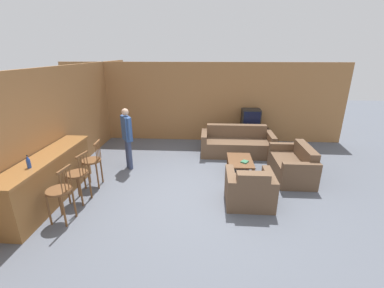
# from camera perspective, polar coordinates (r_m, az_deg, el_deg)

# --- Properties ---
(ground_plane) EXTENTS (24.00, 24.00, 0.00)m
(ground_plane) POSITION_cam_1_polar(r_m,az_deg,el_deg) (5.64, 0.56, -11.16)
(ground_plane) COLOR #565B66
(wall_back) EXTENTS (9.40, 0.08, 2.60)m
(wall_back) POSITION_cam_1_polar(r_m,az_deg,el_deg) (8.70, 1.97, 9.19)
(wall_back) COLOR #9E6B3D
(wall_back) RESTS_ON ground_plane
(wall_left) EXTENTS (0.08, 8.72, 2.60)m
(wall_left) POSITION_cam_1_polar(r_m,az_deg,el_deg) (7.28, -25.16, 5.22)
(wall_left) COLOR #9E6B3D
(wall_left) RESTS_ON ground_plane
(bar_counter) EXTENTS (0.55, 2.62, 0.99)m
(bar_counter) POSITION_cam_1_polar(r_m,az_deg,el_deg) (5.93, -29.12, -6.76)
(bar_counter) COLOR brown
(bar_counter) RESTS_ON ground_plane
(bar_chair_near) EXTENTS (0.46, 0.46, 1.06)m
(bar_chair_near) POSITION_cam_1_polar(r_m,az_deg,el_deg) (5.13, -27.27, -9.77)
(bar_chair_near) COLOR brown
(bar_chair_near) RESTS_ON ground_plane
(bar_chair_mid) EXTENTS (0.49, 0.49, 1.06)m
(bar_chair_mid) POSITION_cam_1_polar(r_m,az_deg,el_deg) (5.63, -23.99, -6.62)
(bar_chair_mid) COLOR brown
(bar_chair_mid) RESTS_ON ground_plane
(bar_chair_far) EXTENTS (0.46, 0.46, 1.06)m
(bar_chair_far) POSITION_cam_1_polar(r_m,az_deg,el_deg) (6.16, -21.27, -3.96)
(bar_chair_far) COLOR brown
(bar_chair_far) RESTS_ON ground_plane
(couch_far) EXTENTS (2.10, 0.88, 0.83)m
(couch_far) POSITION_cam_1_polar(r_m,az_deg,el_deg) (7.74, 9.89, -0.08)
(couch_far) COLOR brown
(couch_far) RESTS_ON ground_plane
(armchair_near) EXTENTS (0.93, 0.84, 0.82)m
(armchair_near) POSITION_cam_1_polar(r_m,az_deg,el_deg) (5.31, 12.64, -9.92)
(armchair_near) COLOR brown
(armchair_near) RESTS_ON ground_plane
(loveseat_right) EXTENTS (0.81, 1.44, 0.80)m
(loveseat_right) POSITION_cam_1_polar(r_m,az_deg,el_deg) (6.70, 21.49, -4.46)
(loveseat_right) COLOR brown
(loveseat_right) RESTS_ON ground_plane
(coffee_table) EXTENTS (0.60, 0.95, 0.38)m
(coffee_table) POSITION_cam_1_polar(r_m,az_deg,el_deg) (6.50, 10.63, -3.91)
(coffee_table) COLOR brown
(coffee_table) RESTS_ON ground_plane
(tv_unit) EXTENTS (1.11, 0.54, 0.62)m
(tv_unit) POSITION_cam_1_polar(r_m,az_deg,el_deg) (8.68, 12.64, 1.94)
(tv_unit) COLOR #2D2319
(tv_unit) RESTS_ON ground_plane
(tv) EXTENTS (0.58, 0.49, 0.56)m
(tv) POSITION_cam_1_polar(r_m,az_deg,el_deg) (8.52, 12.94, 5.70)
(tv) COLOR black
(tv) RESTS_ON tv_unit
(bottle) EXTENTS (0.07, 0.07, 0.24)m
(bottle) POSITION_cam_1_polar(r_m,az_deg,el_deg) (5.28, -32.59, -3.40)
(bottle) COLOR #234293
(bottle) RESTS_ON bar_counter
(book_on_table) EXTENTS (0.21, 0.22, 0.03)m
(book_on_table) POSITION_cam_1_polar(r_m,az_deg,el_deg) (6.34, 11.63, -3.87)
(book_on_table) COLOR #33704C
(book_on_table) RESTS_ON coffee_table
(person_by_window) EXTENTS (0.36, 0.44, 1.59)m
(person_by_window) POSITION_cam_1_polar(r_m,az_deg,el_deg) (6.71, -14.22, 1.89)
(person_by_window) COLOR #384260
(person_by_window) RESTS_ON ground_plane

